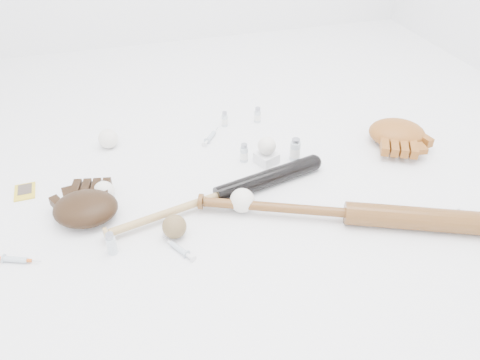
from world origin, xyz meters
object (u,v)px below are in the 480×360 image
object	(u,v)px
bat_wood	(348,213)
pedestal	(266,158)
glove_dark	(86,208)
bat_dark	(219,195)

from	to	relation	value
bat_wood	pedestal	world-z (taller)	bat_wood
glove_dark	pedestal	bearing A→B (deg)	23.50
bat_wood	glove_dark	size ratio (longest dim) A/B	4.18
bat_wood	glove_dark	world-z (taller)	glove_dark
bat_dark	glove_dark	xyz separation A→B (m)	(-0.43, 0.04, 0.01)
pedestal	bat_wood	bearing A→B (deg)	-70.34
bat_wood	glove_dark	xyz separation A→B (m)	(-0.79, 0.25, 0.01)
bat_dark	pedestal	world-z (taller)	bat_dark
bat_dark	bat_wood	distance (m)	0.42
bat_wood	glove_dark	distance (m)	0.83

